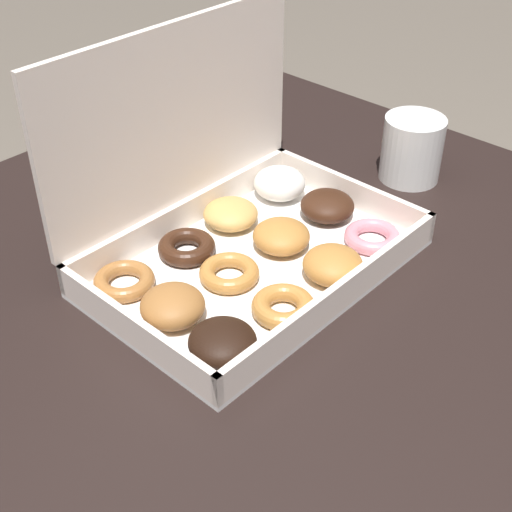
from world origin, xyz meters
TOP-DOWN VIEW (x-y plane):
  - dining_table at (0.00, 0.00)m, footprint 1.06×0.88m
  - donut_box at (0.05, 0.02)m, footprint 0.37×0.26m
  - coffee_mug at (0.35, -0.02)m, footprint 0.08×0.08m

SIDE VIEW (x-z plane):
  - dining_table at x=0.00m, z-range 0.25..0.96m
  - donut_box at x=0.05m, z-range 0.62..0.88m
  - coffee_mug at x=0.35m, z-range 0.70..0.79m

